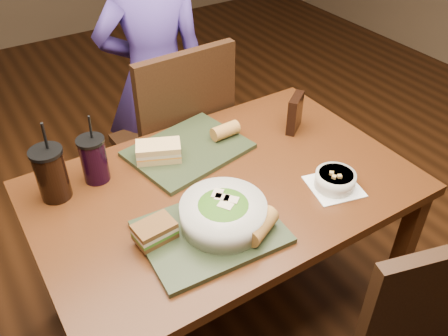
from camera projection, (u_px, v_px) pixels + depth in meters
The scene contains 15 objects.
ground at pixel (224, 313), 2.11m from camera, with size 6.00×6.00×0.00m, color #381C0B.
dining_table at pixel (224, 203), 1.71m from camera, with size 1.30×0.85×0.75m.
chair_far at pixel (178, 138), 2.18m from camera, with size 0.46×0.46×1.04m.
diner at pixel (155, 78), 2.32m from camera, with size 0.54×0.35×1.47m, color #433084.
tray_near at pixel (211, 232), 1.46m from camera, with size 0.42×0.32×0.02m, color #242D1A.
tray_far at pixel (188, 150), 1.80m from camera, with size 0.42×0.32×0.02m, color #242D1A.
salad_bowl at pixel (223, 213), 1.45m from camera, with size 0.27×0.27×0.09m.
soup_bowl at pixel (335, 180), 1.62m from camera, with size 0.20×0.20×0.07m.
sandwich_near at pixel (155, 231), 1.41m from camera, with size 0.13×0.09×0.06m.
sandwich_far at pixel (159, 151), 1.72m from camera, with size 0.18×0.15×0.06m.
baguette_near at pixel (260, 226), 1.42m from camera, with size 0.06×0.06×0.13m, color #AD7533.
baguette_far at pixel (225, 131), 1.84m from camera, with size 0.05×0.05×0.11m, color #AD7533.
cup_cola at pixel (51, 174), 1.54m from camera, with size 0.11×0.11×0.29m.
cup_berry at pixel (94, 159), 1.62m from camera, with size 0.10×0.10×0.26m.
chip_bag at pixel (295, 113), 1.88m from camera, with size 0.11×0.04×0.15m, color black.
Camera 1 is at (-0.68, -1.08, 1.81)m, focal length 38.00 mm.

